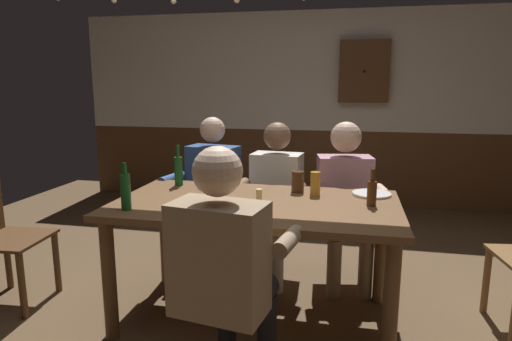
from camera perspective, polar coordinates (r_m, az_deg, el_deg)
The scene contains 20 objects.
ground_plane at distance 2.88m, azimuth -0.51°, elevation -19.54°, with size 7.11×7.11×0.00m, color brown.
back_wall_upper at distance 5.47m, azimuth 6.52°, elevation 12.51°, with size 5.63×0.12×1.39m, color silver.
back_wall_wainscot at distance 5.56m, azimuth 6.26°, elevation 0.56°, with size 5.63×0.12×0.91m, color brown.
dining_table at distance 2.71m, azimuth -0.02°, elevation -6.21°, with size 1.70×0.95×0.77m.
person_0 at distance 3.50m, azimuth -6.02°, elevation -2.18°, with size 0.58×0.57×1.21m.
person_1 at distance 3.37m, azimuth 2.32°, elevation -2.90°, with size 0.54×0.56×1.18m.
person_2 at distance 3.33m, azimuth 11.43°, elevation -3.05°, with size 0.58×0.59×1.20m.
person_3 at distance 2.05m, azimuth -4.02°, elevation -11.63°, with size 0.59×0.59×1.21m.
table_candle at distance 2.67m, azimuth 0.39°, elevation -3.24°, with size 0.04×0.04×0.08m, color #F9E08C.
plate_0 at distance 2.93m, azimuth 14.64°, elevation -2.92°, with size 0.25×0.25×0.01m, color white.
plate_1 at distance 2.48m, azimuth -8.22°, elevation -5.24°, with size 0.21×0.21×0.01m, color white.
bottle_0 at distance 3.13m, azimuth -9.93°, elevation 0.05°, with size 0.06×0.06×0.28m.
bottle_1 at distance 2.67m, azimuth 14.67°, elevation -2.66°, with size 0.06×0.06×0.22m.
bottle_2 at distance 2.60m, azimuth -16.42°, elevation -2.48°, with size 0.06×0.06×0.27m.
pint_glass_0 at distance 2.91m, azimuth 5.40°, elevation -1.45°, with size 0.08×0.08×0.14m, color #4C2D19.
pint_glass_1 at distance 3.08m, azimuth -6.56°, elevation -1.11°, with size 0.07×0.07×0.11m, color #4C2D19.
pint_glass_2 at distance 2.85m, azimuth 7.64°, elevation -1.67°, with size 0.06×0.06×0.15m, color gold.
pint_glass_3 at distance 3.09m, azimuth -3.27°, elevation -0.83°, with size 0.08×0.08×0.13m, color white.
pint_glass_4 at distance 2.88m, azimuth -4.74°, elevation -1.80°, with size 0.08×0.08×0.12m, color #4C2D19.
wall_dart_cabinet at distance 5.31m, azimuth 13.71°, elevation 12.25°, with size 0.56×0.15×0.70m.
Camera 1 is at (0.54, -2.42, 1.47)m, focal length 31.12 mm.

